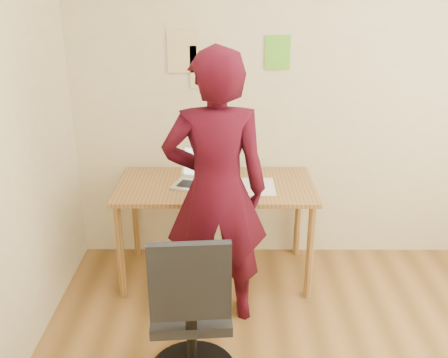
{
  "coord_description": "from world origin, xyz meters",
  "views": [
    {
      "loc": [
        -0.59,
        -1.91,
        2.08
      ],
      "look_at": [
        -0.6,
        0.95,
        0.95
      ],
      "focal_mm": 40.0,
      "sensor_mm": 36.0,
      "label": 1
    }
  ],
  "objects_px": {
    "desk": "(216,195)",
    "office_chair": "(191,321)",
    "person": "(216,192)",
    "phone": "(243,195)",
    "laptop": "(200,177)"
  },
  "relations": [
    {
      "from": "desk",
      "to": "office_chair",
      "type": "bearing_deg",
      "value": -95.61
    },
    {
      "from": "desk",
      "to": "person",
      "type": "bearing_deg",
      "value": -88.43
    },
    {
      "from": "phone",
      "to": "person",
      "type": "relative_size",
      "value": 0.07
    },
    {
      "from": "office_chair",
      "to": "person",
      "type": "relative_size",
      "value": 0.54
    },
    {
      "from": "laptop",
      "to": "person",
      "type": "relative_size",
      "value": 0.23
    },
    {
      "from": "desk",
      "to": "person",
      "type": "xyz_separation_m",
      "value": [
        0.01,
        -0.48,
        0.23
      ]
    },
    {
      "from": "person",
      "to": "office_chair",
      "type": "bearing_deg",
      "value": 75.49
    },
    {
      "from": "desk",
      "to": "laptop",
      "type": "distance_m",
      "value": 0.18
    },
    {
      "from": "laptop",
      "to": "phone",
      "type": "bearing_deg",
      "value": -19.32
    },
    {
      "from": "desk",
      "to": "office_chair",
      "type": "relative_size",
      "value": 1.47
    },
    {
      "from": "desk",
      "to": "person",
      "type": "distance_m",
      "value": 0.53
    },
    {
      "from": "desk",
      "to": "phone",
      "type": "relative_size",
      "value": 11.6
    },
    {
      "from": "desk",
      "to": "phone",
      "type": "bearing_deg",
      "value": -48.25
    },
    {
      "from": "phone",
      "to": "laptop",
      "type": "bearing_deg",
      "value": 156.54
    },
    {
      "from": "desk",
      "to": "phone",
      "type": "xyz_separation_m",
      "value": [
        0.19,
        -0.21,
        0.09
      ]
    }
  ]
}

